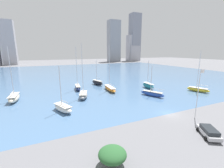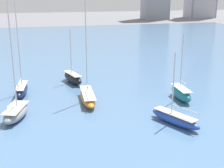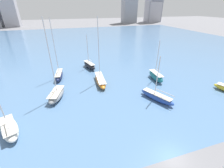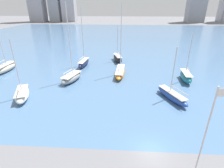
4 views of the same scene
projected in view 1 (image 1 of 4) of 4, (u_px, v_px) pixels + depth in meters
The scene contains 15 objects.
ground_plane at pixel (169, 114), 34.56m from camera, with size 500.00×500.00×0.00m, color slate.
harbor_water at pixel (88, 74), 96.81m from camera, with size 180.00×140.00×0.00m.
flag_pole at pixel (198, 92), 31.26m from camera, with size 1.24×0.14×10.67m.
yard_shrub at pixel (112, 155), 18.72m from camera, with size 3.61×3.61×2.34m.
distant_city_skyline at pixel (79, 41), 185.57m from camera, with size 202.22×20.06×67.17m.
sailboat_gray at pixel (83, 95), 46.23m from camera, with size 4.53×7.44×16.64m.
sailboat_teal at pixel (148, 86), 58.28m from camera, with size 2.31×6.83×10.73m.
sailboat_orange at pixel (110, 88), 54.66m from camera, with size 2.82×9.82×16.35m.
sailboat_blue at pixel (152, 93), 48.23m from camera, with size 4.99×8.04×9.72m.
sailboat_navy at pixel (78, 87), 56.05m from camera, with size 2.63×7.70×15.97m.
sailboat_white at pixel (63, 108), 35.85m from camera, with size 4.75×7.24×10.92m.
sailboat_cream at pixel (14, 98), 43.24m from camera, with size 2.92×8.24×15.40m.
sailboat_black at pixel (97, 82), 64.31m from camera, with size 3.73×7.39×10.61m.
sailboat_yellow at pixel (198, 89), 53.38m from camera, with size 4.49×7.61×14.37m.
parked_wagon_silver at pixel (209, 132), 25.33m from camera, with size 4.25×5.16×1.57m.
Camera 1 is at (-25.46, -23.88, 14.16)m, focal length 24.00 mm.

